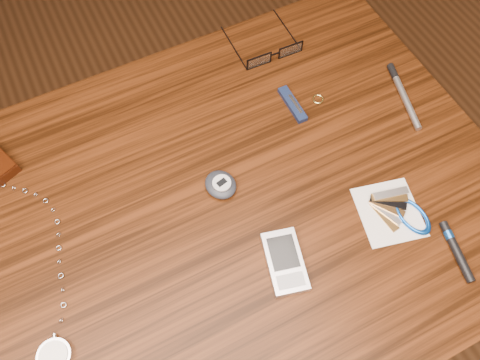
{
  "coord_description": "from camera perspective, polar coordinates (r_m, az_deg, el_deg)",
  "views": [
    {
      "loc": [
        -0.08,
        -0.29,
        1.43
      ],
      "look_at": [
        0.08,
        0.02,
        0.76
      ],
      "focal_mm": 35.0,
      "sensor_mm": 36.0,
      "label": 1
    }
  ],
  "objects": [
    {
      "name": "notepad_keys",
      "position": [
        0.79,
        18.92,
        -3.76
      ],
      "size": [
        0.12,
        0.13,
        0.01
      ],
      "color": "silver",
      "rests_on": "desk"
    },
    {
      "name": "gold_ring",
      "position": [
        0.87,
        9.49,
        9.7
      ],
      "size": [
        0.02,
        0.02,
        0.0
      ],
      "primitive_type": "torus",
      "rotation": [
        0.0,
        0.0,
        0.1
      ],
      "color": "#E5D16F",
      "rests_on": "desk"
    },
    {
      "name": "silver_pen",
      "position": [
        0.92,
        19.1,
        10.24
      ],
      "size": [
        0.05,
        0.15,
        0.01
      ],
      "color": "#AEADB2",
      "rests_on": "desk"
    },
    {
      "name": "black_blue_pen",
      "position": [
        0.79,
        24.81,
        -7.67
      ],
      "size": [
        0.03,
        0.1,
        0.01
      ],
      "color": "black",
      "rests_on": "desk"
    },
    {
      "name": "pocket_knife",
      "position": [
        0.86,
        6.42,
        9.16
      ],
      "size": [
        0.02,
        0.08,
        0.01
      ],
      "color": "#121F39",
      "rests_on": "desk"
    },
    {
      "name": "desk",
      "position": [
        0.84,
        -3.87,
        -6.88
      ],
      "size": [
        1.0,
        0.7,
        0.75
      ],
      "color": "#351708",
      "rests_on": "ground"
    },
    {
      "name": "pda_phone",
      "position": [
        0.72,
        5.49,
        -9.86
      ],
      "size": [
        0.08,
        0.11,
        0.01
      ],
      "color": "#B8B8BC",
      "rests_on": "desk"
    },
    {
      "name": "pocket_watch",
      "position": [
        0.73,
        -21.73,
        -18.46
      ],
      "size": [
        0.09,
        0.33,
        0.01
      ],
      "color": "#B7B8BC",
      "rests_on": "desk"
    },
    {
      "name": "ground",
      "position": [
        1.47,
        -2.3,
        -15.98
      ],
      "size": [
        3.8,
        3.8,
        0.0
      ],
      "primitive_type": "plane",
      "color": "#472814",
      "rests_on": "ground"
    },
    {
      "name": "eyeglasses",
      "position": [
        0.92,
        4.07,
        15.17
      ],
      "size": [
        0.12,
        0.13,
        0.03
      ],
      "color": "black",
      "rests_on": "desk"
    },
    {
      "name": "pedometer",
      "position": [
        0.76,
        -2.37,
        -0.56
      ],
      "size": [
        0.06,
        0.07,
        0.02
      ],
      "color": "black",
      "rests_on": "desk"
    }
  ]
}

